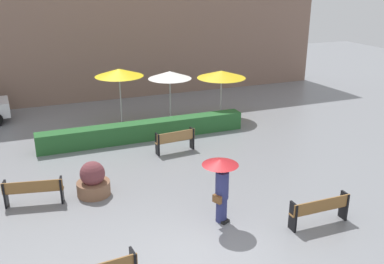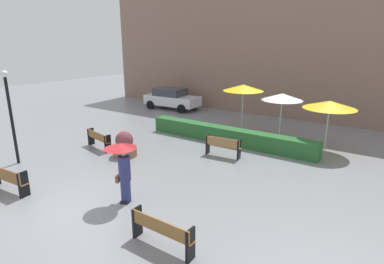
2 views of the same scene
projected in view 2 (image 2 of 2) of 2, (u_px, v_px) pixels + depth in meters
name	position (u px, v px, depth m)	size (l,w,h in m)	color
ground_plane	(79.00, 208.00, 9.86)	(60.00, 60.00, 0.00)	gray
bench_near_right	(161.00, 230.00, 7.82)	(1.85, 0.35, 0.84)	olive
bench_back_row	(223.00, 145.00, 14.11)	(1.66, 0.47, 0.89)	#9E7242
bench_far_left	(98.00, 138.00, 15.20)	(1.80, 0.67, 0.84)	olive
bench_near_left	(7.00, 177.00, 10.81)	(1.86, 0.51, 0.89)	olive
pedestrian_with_umbrella	(123.00, 164.00, 9.92)	(1.02, 1.02, 1.97)	navy
planter_pot	(125.00, 146.00, 14.21)	(1.07, 1.07, 1.15)	brown
lamp_post	(10.00, 108.00, 12.83)	(0.28, 0.28, 3.90)	black
patio_umbrella_yellow	(243.00, 88.00, 17.68)	(2.26, 2.26, 2.67)	silver
patio_umbrella_white	(282.00, 97.00, 16.18)	(2.09, 2.09, 2.43)	silver
patio_umbrella_yellow_far	(330.00, 105.00, 14.36)	(2.37, 2.37, 2.40)	silver
hedge_strip	(228.00, 136.00, 16.03)	(9.01, 0.70, 0.79)	#28602D
building_facade	(275.00, 48.00, 21.26)	(28.00, 1.20, 9.09)	#846656
parked_car	(172.00, 98.00, 24.07)	(4.29, 2.15, 1.57)	silver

